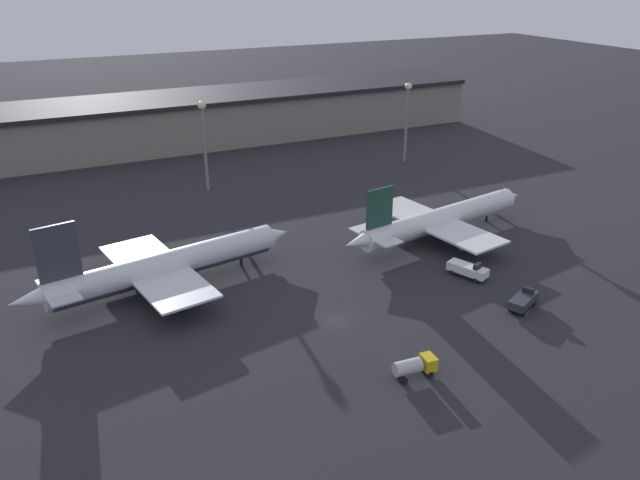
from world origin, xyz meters
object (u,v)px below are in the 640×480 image
object	(u,v)px
airplane_0	(164,266)
service_vehicle_1	(468,270)
airplane_1	(440,220)
service_vehicle_0	(523,300)
service_vehicle_2	(415,366)

from	to	relation	value
airplane_0	service_vehicle_1	world-z (taller)	airplane_0
airplane_1	service_vehicle_0	xyz separation A→B (m)	(-4.30, -26.88, -2.17)
service_vehicle_0	service_vehicle_2	bearing A→B (deg)	171.57
airplane_0	service_vehicle_0	xyz separation A→B (m)	(45.74, -29.15, -2.41)
airplane_0	service_vehicle_2	distance (m)	42.39
airplane_1	service_vehicle_2	bearing A→B (deg)	-139.35
airplane_1	service_vehicle_2	distance (m)	44.00
airplane_1	service_vehicle_1	xyz separation A→B (m)	(-5.39, -15.36, -2.12)
airplane_1	service_vehicle_0	size ratio (longest dim) A/B	6.88
airplane_0	service_vehicle_0	bearing A→B (deg)	-42.27
service_vehicle_1	service_vehicle_2	distance (m)	29.23
airplane_1	service_vehicle_1	world-z (taller)	airplane_1
airplane_1	service_vehicle_2	xyz separation A→B (m)	(-28.01, -33.88, -1.98)
service_vehicle_2	airplane_0	bearing A→B (deg)	125.66
service_vehicle_0	service_vehicle_1	size ratio (longest dim) A/B	0.92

